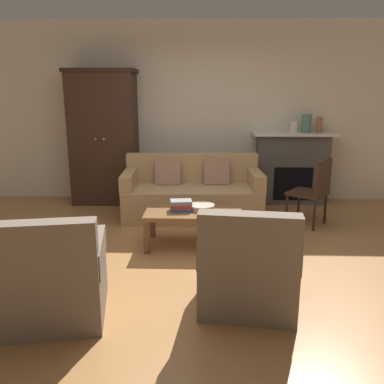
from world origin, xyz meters
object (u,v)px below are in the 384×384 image
at_px(fireplace, 292,167).
at_px(side_chair_wooden, 314,188).
at_px(armchair_near_right, 248,270).
at_px(coffee_table, 194,215).
at_px(fruit_bowl, 202,207).
at_px(mantel_vase_terracotta, 319,125).
at_px(armchair_near_left, 53,281).
at_px(book_stack, 181,205).
at_px(mantel_vase_jade, 306,123).
at_px(mantel_vase_cream, 294,127).
at_px(couch, 192,194).
at_px(armoire, 104,138).

height_order(fireplace, side_chair_wooden, fireplace).
relative_size(fireplace, armchair_near_right, 1.43).
xyz_separation_m(coffee_table, fruit_bowl, (0.09, 0.05, 0.08)).
height_order(mantel_vase_terracotta, armchair_near_left, mantel_vase_terracotta).
relative_size(coffee_table, side_chair_wooden, 1.22).
height_order(mantel_vase_terracotta, armchair_near_right, mantel_vase_terracotta).
bearing_deg(fruit_bowl, armchair_near_right, -73.99).
distance_m(book_stack, mantel_vase_jade, 2.75).
height_order(mantel_vase_jade, mantel_vase_terracotta, mantel_vase_jade).
bearing_deg(fruit_bowl, mantel_vase_terracotta, 46.24).
bearing_deg(mantel_vase_terracotta, armchair_near_right, -113.18).
relative_size(book_stack, armchair_near_right, 0.29).
distance_m(fruit_bowl, side_chair_wooden, 1.63).
bearing_deg(mantel_vase_jade, fireplace, 174.31).
xyz_separation_m(fireplace, mantel_vase_cream, (-0.00, -0.02, 0.64)).
height_order(couch, book_stack, couch).
relative_size(armchair_near_left, side_chair_wooden, 0.99).
distance_m(fireplace, armoire, 2.99).
bearing_deg(couch, mantel_vase_terracotta, 22.01).
bearing_deg(mantel_vase_terracotta, armchair_near_left, -129.94).
bearing_deg(coffee_table, mantel_vase_cream, 52.03).
xyz_separation_m(book_stack, side_chair_wooden, (1.69, 0.76, 0.03)).
distance_m(armchair_near_left, armchair_near_right, 1.55).
height_order(fireplace, mantel_vase_cream, mantel_vase_cream).
bearing_deg(armoire, book_stack, -54.67).
relative_size(fireplace, coffee_table, 1.15).
xyz_separation_m(fireplace, armchair_near_left, (-2.54, -3.50, -0.25)).
height_order(fireplace, armoire, armoire).
bearing_deg(armchair_near_right, side_chair_wooden, 62.99).
height_order(armoire, mantel_vase_cream, armoire).
xyz_separation_m(mantel_vase_jade, armchair_near_left, (-2.72, -3.48, -0.95)).
height_order(coffee_table, armchair_near_right, armchair_near_right).
relative_size(fruit_bowl, side_chair_wooden, 0.33).
relative_size(fruit_bowl, armchair_near_left, 0.33).
bearing_deg(mantel_vase_terracotta, mantel_vase_cream, 180.00).
relative_size(coffee_table, armchair_near_left, 1.23).
relative_size(fireplace, armchair_near_left, 1.41).
relative_size(coffee_table, mantel_vase_jade, 3.90).
xyz_separation_m(armoire, mantel_vase_cream, (2.95, 0.06, 0.17)).
relative_size(mantel_vase_cream, armchair_near_right, 0.20).
xyz_separation_m(armoire, mantel_vase_terracotta, (3.33, 0.06, 0.20)).
bearing_deg(mantel_vase_jade, coffee_table, -131.17).
bearing_deg(book_stack, mantel_vase_terracotta, 43.55).
bearing_deg(fireplace, armchair_near_left, -125.93).
bearing_deg(mantel_vase_terracotta, armoire, -178.97).
xyz_separation_m(fireplace, mantel_vase_jade, (0.18, -0.02, 0.69)).
bearing_deg(book_stack, armchair_near_right, -64.70).
bearing_deg(armoire, coffee_table, -51.76).
distance_m(coffee_table, armchair_near_left, 1.89).
distance_m(fireplace, couch, 1.76).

